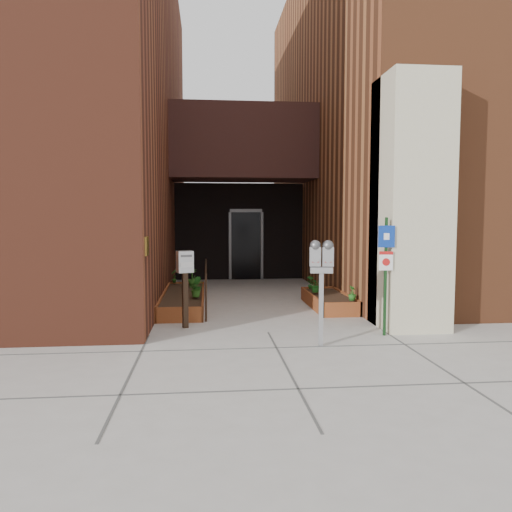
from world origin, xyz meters
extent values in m
plane|color=#9E9991|center=(0.00, 0.00, 0.00)|extent=(80.00, 80.00, 0.00)
cube|color=brown|center=(-6.00, 6.70, 5.00)|extent=(8.00, 14.60, 10.00)
cube|color=brown|center=(6.00, 7.15, 5.00)|extent=(8.00, 13.70, 10.00)
cube|color=beige|center=(2.55, 0.20, 2.20)|extent=(1.10, 1.20, 4.40)
cube|color=black|center=(0.00, 6.00, 4.00)|extent=(4.20, 2.00, 2.00)
cube|color=black|center=(0.00, 7.40, 1.50)|extent=(4.00, 0.30, 3.00)
cube|color=black|center=(0.20, 7.22, 1.05)|extent=(0.90, 0.06, 2.10)
cube|color=#B79338|center=(-1.99, -0.20, 1.50)|extent=(0.04, 0.30, 0.30)
cube|color=brown|center=(-1.55, 0.92, 0.15)|extent=(0.90, 0.04, 0.30)
cube|color=brown|center=(-1.55, 4.48, 0.15)|extent=(0.90, 0.04, 0.30)
cube|color=brown|center=(-1.98, 2.70, 0.15)|extent=(0.04, 3.60, 0.30)
cube|color=brown|center=(-1.12, 2.70, 0.15)|extent=(0.04, 3.60, 0.30)
cube|color=black|center=(-1.55, 2.70, 0.13)|extent=(0.82, 3.52, 0.26)
cube|color=brown|center=(1.60, 1.12, 0.15)|extent=(0.80, 0.04, 0.30)
cube|color=brown|center=(1.60, 3.28, 0.15)|extent=(0.80, 0.04, 0.30)
cube|color=brown|center=(1.22, 2.20, 0.15)|extent=(0.04, 2.20, 0.30)
cube|color=brown|center=(1.98, 2.20, 0.15)|extent=(0.04, 2.20, 0.30)
cube|color=black|center=(1.60, 2.20, 0.13)|extent=(0.72, 2.12, 0.26)
cylinder|color=black|center=(-1.05, 1.00, 0.45)|extent=(0.04, 0.04, 0.90)
cylinder|color=black|center=(-1.05, 4.30, 0.45)|extent=(0.04, 0.04, 0.90)
cylinder|color=black|center=(-1.05, 2.65, 0.88)|extent=(0.04, 3.30, 0.04)
cube|color=#949496|center=(0.69, -0.95, 0.56)|extent=(0.08, 0.08, 1.12)
cube|color=#949496|center=(0.69, -0.95, 1.17)|extent=(0.35, 0.18, 0.09)
cube|color=#949496|center=(0.60, -0.93, 1.37)|extent=(0.18, 0.14, 0.29)
sphere|color=#59595B|center=(0.60, -0.93, 1.54)|extent=(0.17, 0.17, 0.17)
cube|color=white|center=(0.59, -0.99, 1.39)|extent=(0.10, 0.02, 0.06)
cube|color=#B21414|center=(0.59, -0.99, 1.30)|extent=(0.10, 0.02, 0.03)
cube|color=#949496|center=(0.79, -0.96, 1.37)|extent=(0.18, 0.14, 0.29)
sphere|color=#59595B|center=(0.79, -0.96, 1.54)|extent=(0.17, 0.17, 0.17)
cube|color=white|center=(0.78, -1.02, 1.39)|extent=(0.10, 0.02, 0.06)
cube|color=#B21414|center=(0.78, -1.02, 1.30)|extent=(0.10, 0.02, 0.03)
cube|color=black|center=(1.90, -0.38, 0.98)|extent=(0.05, 0.05, 1.96)
cube|color=navy|center=(1.90, -0.41, 1.65)|extent=(0.27, 0.06, 0.36)
cube|color=white|center=(1.89, -0.42, 1.65)|extent=(0.09, 0.03, 0.11)
cube|color=white|center=(1.90, -0.41, 1.25)|extent=(0.22, 0.05, 0.31)
cube|color=#B21414|center=(1.89, -0.42, 1.38)|extent=(0.22, 0.05, 0.05)
cylinder|color=#B21414|center=(1.89, -0.42, 1.23)|extent=(0.12, 0.03, 0.12)
cube|color=black|center=(-1.42, 0.51, 0.50)|extent=(0.12, 0.12, 1.00)
cube|color=silver|center=(-1.42, 0.51, 1.18)|extent=(0.32, 0.28, 0.38)
cube|color=#59595B|center=(-1.38, 0.41, 1.29)|extent=(0.19, 0.07, 0.04)
cube|color=white|center=(-1.38, 0.41, 1.13)|extent=(0.21, 0.08, 0.09)
imported|color=#285C1A|center=(-1.25, 2.04, 0.47)|extent=(0.39, 0.39, 0.34)
imported|color=#1B5B1A|center=(-1.25, 2.27, 0.50)|extent=(0.27, 0.27, 0.40)
imported|color=#245719|center=(-1.37, 3.69, 0.51)|extent=(0.33, 0.33, 0.41)
imported|color=#205017|center=(-1.85, 4.30, 0.48)|extent=(0.23, 0.23, 0.36)
imported|color=#23621C|center=(1.85, 1.30, 0.45)|extent=(0.23, 0.23, 0.30)
imported|color=#1B6121|center=(1.35, 2.94, 0.46)|extent=(0.22, 0.22, 0.32)
imported|color=#1A5C1A|center=(1.35, 2.41, 0.47)|extent=(0.42, 0.42, 0.33)
camera|label=1|loc=(-1.03, -8.29, 1.98)|focal=35.00mm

